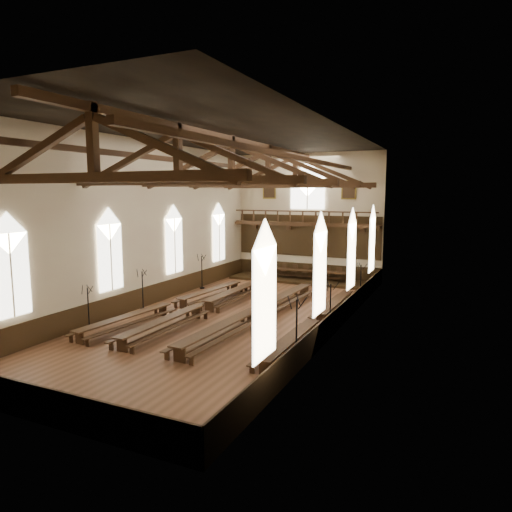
% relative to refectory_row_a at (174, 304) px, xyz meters
% --- Properties ---
extents(ground, '(26.00, 26.00, 0.00)m').
position_rel_refectory_row_a_xyz_m(ground, '(3.56, 0.56, -0.49)').
color(ground, brown).
rests_on(ground, ground).
extents(room_walls, '(26.00, 26.00, 26.00)m').
position_rel_refectory_row_a_xyz_m(room_walls, '(3.56, 0.56, 5.97)').
color(room_walls, beige).
rests_on(room_walls, ground).
extents(wainscot_band, '(12.00, 26.00, 1.20)m').
position_rel_refectory_row_a_xyz_m(wainscot_band, '(3.56, 0.56, 0.11)').
color(wainscot_band, black).
rests_on(wainscot_band, ground).
extents(side_windows, '(11.85, 19.80, 4.50)m').
position_rel_refectory_row_a_xyz_m(side_windows, '(3.56, 0.56, 3.25)').
color(side_windows, white).
rests_on(side_windows, room_walls).
extents(end_window, '(2.80, 0.12, 3.80)m').
position_rel_refectory_row_a_xyz_m(end_window, '(3.56, 13.45, 6.74)').
color(end_window, white).
rests_on(end_window, room_walls).
extents(minstrels_gallery, '(11.80, 1.24, 3.70)m').
position_rel_refectory_row_a_xyz_m(minstrels_gallery, '(3.56, 13.22, 3.42)').
color(minstrels_gallery, '#3D2213').
rests_on(minstrels_gallery, room_walls).
extents(portraits, '(7.75, 0.09, 1.45)m').
position_rel_refectory_row_a_xyz_m(portraits, '(3.56, 13.45, 6.61)').
color(portraits, olive).
rests_on(portraits, room_walls).
extents(roof_trusses, '(11.70, 25.70, 2.80)m').
position_rel_refectory_row_a_xyz_m(roof_trusses, '(3.56, 0.56, 7.73)').
color(roof_trusses, '#3D2213').
rests_on(roof_trusses, room_walls).
extents(refectory_row_a, '(1.94, 13.74, 0.67)m').
position_rel_refectory_row_a_xyz_m(refectory_row_a, '(0.00, 0.00, 0.00)').
color(refectory_row_a, '#3D2213').
rests_on(refectory_row_a, ground).
extents(refectory_row_b, '(1.47, 14.02, 0.71)m').
position_rel_refectory_row_a_xyz_m(refectory_row_b, '(1.84, 0.21, 0.03)').
color(refectory_row_b, '#3D2213').
rests_on(refectory_row_b, ground).
extents(refectory_row_c, '(1.87, 14.48, 0.75)m').
position_rel_refectory_row_a_xyz_m(refectory_row_c, '(5.16, 0.39, 0.06)').
color(refectory_row_c, '#3D2213').
rests_on(refectory_row_c, ground).
extents(refectory_row_d, '(1.37, 13.64, 0.67)m').
position_rel_refectory_row_a_xyz_m(refectory_row_d, '(8.52, 0.28, -0.00)').
color(refectory_row_d, '#3D2213').
rests_on(refectory_row_d, ground).
extents(dais, '(11.40, 2.83, 0.19)m').
position_rel_refectory_row_a_xyz_m(dais, '(3.71, 11.96, -0.39)').
color(dais, black).
rests_on(dais, ground).
extents(high_table, '(7.78, 1.20, 0.73)m').
position_rel_refectory_row_a_xyz_m(high_table, '(3.71, 11.96, 0.32)').
color(high_table, '#3D2213').
rests_on(high_table, dais).
extents(high_chairs, '(7.66, 0.46, 0.97)m').
position_rel_refectory_row_a_xyz_m(high_chairs, '(3.71, 12.71, 0.23)').
color(high_chairs, '#3D2213').
rests_on(high_chairs, dais).
extents(candelabrum_left_near, '(0.64, 0.70, 2.29)m').
position_rel_refectory_row_a_xyz_m(candelabrum_left_near, '(-1.99, -4.55, 0.21)').
color(candelabrum_left_near, black).
rests_on(candelabrum_left_near, ground).
extents(candelabrum_left_mid, '(0.74, 0.70, 2.45)m').
position_rel_refectory_row_a_xyz_m(candelabrum_left_mid, '(-1.99, -0.27, 0.26)').
color(candelabrum_left_mid, black).
rests_on(candelabrum_left_mid, ground).
extents(candelabrum_left_far, '(0.75, 0.74, 2.52)m').
position_rel_refectory_row_a_xyz_m(candelabrum_left_far, '(-1.99, 6.39, 0.28)').
color(candelabrum_left_far, black).
rests_on(candelabrum_left_far, ground).
extents(candelabrum_right_near, '(0.84, 0.79, 2.78)m').
position_rel_refectory_row_a_xyz_m(candelabrum_right_near, '(9.11, -4.40, 0.36)').
color(candelabrum_right_near, black).
rests_on(candelabrum_right_near, ground).
extents(candelabrum_right_mid, '(0.71, 0.74, 2.46)m').
position_rel_refectory_row_a_xyz_m(candelabrum_right_mid, '(9.11, 0.69, 0.26)').
color(candelabrum_right_mid, black).
rests_on(candelabrum_right_mid, ground).
extents(candelabrum_right_far, '(0.66, 0.73, 2.38)m').
position_rel_refectory_row_a_xyz_m(candelabrum_right_far, '(9.11, 7.98, 0.24)').
color(candelabrum_right_far, black).
rests_on(candelabrum_right_far, ground).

